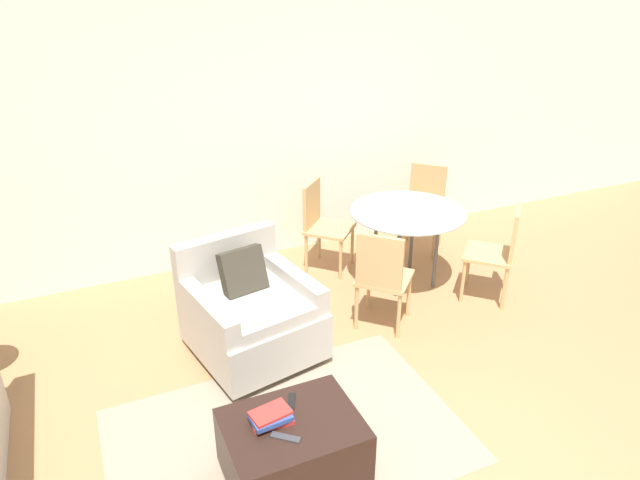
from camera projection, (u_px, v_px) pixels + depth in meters
wall_back at (232, 129)px, 5.45m from camera, size 12.00×0.06×2.75m
area_rug at (287, 435)px, 3.73m from camera, size 2.25×1.49×0.01m
armchair at (250, 313)px, 4.40m from camera, size 1.02×1.07×0.88m
ottoman at (293, 448)px, 3.32m from camera, size 0.78×0.59×0.43m
book_stack at (271, 417)px, 3.22m from camera, size 0.25×0.18×0.07m
tv_remote_primary at (286, 437)px, 3.13m from camera, size 0.16×0.14×0.01m
tv_remote_secondary at (291, 402)px, 3.39m from camera, size 0.10×0.15×0.01m
dining_table at (407, 219)px, 5.28m from camera, size 1.07×1.07×0.74m
dining_chair_near_left at (382, 274)px, 4.63m from camera, size 0.59×0.59×0.90m
dining_chair_near_right at (500, 247)px, 5.07m from camera, size 0.59×0.59×0.90m
dining_chair_far_left at (321, 220)px, 5.62m from camera, size 0.59×0.59×0.90m
dining_chair_far_right at (425, 202)px, 6.06m from camera, size 0.59×0.59×0.90m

